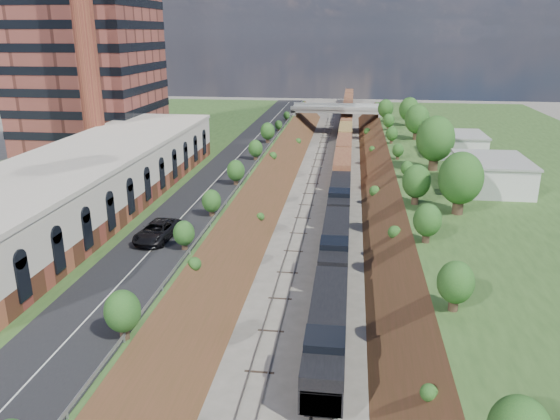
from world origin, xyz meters
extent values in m
cube|color=#2F4E20|center=(-33.00, 60.00, 2.50)|extent=(44.00, 180.00, 5.00)
cube|color=#2F4E20|center=(33.00, 60.00, 2.50)|extent=(44.00, 180.00, 5.00)
cube|color=brown|center=(-11.00, 60.00, 0.00)|extent=(10.00, 180.00, 10.00)
cube|color=brown|center=(11.00, 60.00, 0.00)|extent=(10.00, 180.00, 10.00)
cube|color=gray|center=(-2.60, 60.00, 0.09)|extent=(1.58, 180.00, 0.18)
cube|color=gray|center=(2.60, 60.00, 0.09)|extent=(1.58, 180.00, 0.18)
cube|color=black|center=(-15.50, 60.00, 5.05)|extent=(8.00, 180.00, 0.10)
cube|color=#99999E|center=(-11.40, 60.00, 5.55)|extent=(0.06, 171.00, 0.30)
cube|color=brown|center=(-28.00, 38.00, 6.10)|extent=(14.00, 62.00, 2.20)
cube|color=beige|center=(-28.00, 38.00, 9.35)|extent=(14.00, 62.00, 4.30)
cube|color=beige|center=(-28.00, 38.00, 11.75)|extent=(14.30, 62.30, 0.50)
cube|color=brown|center=(-44.00, 72.00, 27.00)|extent=(22.00, 22.00, 44.00)
cylinder|color=brown|center=(-36.00, 56.00, 25.00)|extent=(3.20, 3.20, 40.00)
cube|color=gray|center=(-11.50, 122.00, 3.10)|extent=(1.50, 8.00, 6.20)
cube|color=gray|center=(11.50, 122.00, 3.10)|extent=(1.50, 8.00, 6.20)
cube|color=gray|center=(0.00, 122.00, 6.20)|extent=(24.00, 8.00, 1.00)
cube|color=gray|center=(0.00, 118.00, 7.00)|extent=(24.00, 0.30, 0.80)
cube|color=gray|center=(0.00, 126.00, 7.00)|extent=(24.00, 0.30, 0.80)
cube|color=silver|center=(23.50, 52.00, 7.00)|extent=(9.00, 12.00, 4.00)
cube|color=silver|center=(23.00, 74.00, 6.80)|extent=(8.00, 10.00, 3.60)
cylinder|color=#473323|center=(17.00, 40.00, 6.31)|extent=(1.30, 1.30, 2.62)
ellipsoid|color=#1F531D|center=(17.00, 40.00, 9.46)|extent=(5.25, 5.25, 6.30)
cylinder|color=#473323|center=(-11.80, 20.00, 5.61)|extent=(0.66, 0.66, 1.22)
ellipsoid|color=#1F531D|center=(-11.80, 20.00, 7.08)|extent=(2.45, 2.45, 2.94)
cube|color=black|center=(2.60, 9.42, 0.45)|extent=(2.40, 4.00, 0.90)
cube|color=black|center=(2.60, 15.66, 2.41)|extent=(3.08, 18.49, 3.01)
cube|color=black|center=(2.60, 7.92, 1.80)|extent=(2.83, 3.00, 1.80)
cube|color=silver|center=(2.60, 7.92, 2.80)|extent=(2.83, 3.00, 0.15)
cube|color=black|center=(2.60, 10.92, 4.10)|extent=(3.02, 3.10, 0.90)
cube|color=black|center=(2.60, 35.15, 2.41)|extent=(3.08, 18.49, 3.01)
cube|color=black|center=(2.60, 54.64, 2.41)|extent=(3.08, 18.49, 3.01)
cube|color=brown|center=(2.60, 130.51, 2.75)|extent=(3.08, 131.26, 3.70)
imported|color=black|center=(-15.81, 26.77, 6.05)|extent=(3.79, 7.12, 1.90)
camera|label=1|loc=(3.91, -24.63, 25.93)|focal=35.00mm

